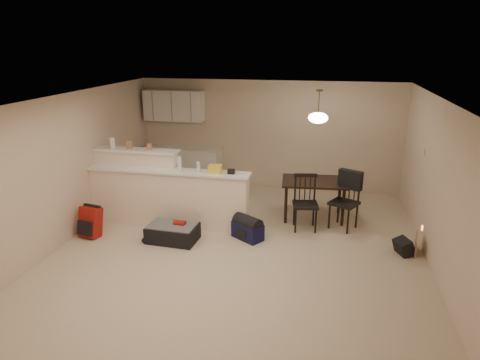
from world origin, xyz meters
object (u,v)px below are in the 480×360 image
(dining_chair_far, at_px, (344,201))
(black_daypack, at_px, (404,247))
(dining_chair_near, at_px, (305,203))
(red_backpack, at_px, (90,222))
(suitcase, at_px, (173,233))
(dining_table, at_px, (314,185))
(pendant_lamp, at_px, (318,117))
(navy_duffel, at_px, (248,231))

(dining_chair_far, distance_m, black_daypack, 1.35)
(dining_chair_near, xyz_separation_m, red_backpack, (-3.71, -1.06, -0.24))
(dining_chair_near, distance_m, suitcase, 2.44)
(dining_table, distance_m, red_backpack, 4.20)
(dining_chair_near, bearing_deg, suitcase, -165.92)
(dining_chair_far, relative_size, black_daypack, 3.60)
(pendant_lamp, height_order, black_daypack, pendant_lamp)
(suitcase, relative_size, black_daypack, 2.87)
(dining_chair_near, height_order, navy_duffel, dining_chair_near)
(red_backpack, bearing_deg, dining_chair_near, 27.72)
(red_backpack, height_order, black_daypack, red_backpack)
(dining_table, bearing_deg, suitcase, -151.71)
(dining_chair_far, relative_size, suitcase, 1.25)
(navy_duffel, bearing_deg, black_daypack, 32.57)
(pendant_lamp, height_order, dining_chair_near, pendant_lamp)
(dining_table, height_order, dining_chair_far, dining_chair_far)
(dining_chair_near, relative_size, black_daypack, 3.48)
(dining_chair_near, distance_m, black_daypack, 1.82)
(dining_table, xyz_separation_m, pendant_lamp, (0.00, -0.00, 1.31))
(pendant_lamp, bearing_deg, navy_duffel, -132.18)
(pendant_lamp, xyz_separation_m, black_daypack, (1.51, -1.26, -1.86))
(dining_table, height_order, black_daypack, dining_table)
(pendant_lamp, relative_size, dining_chair_near, 0.61)
(dining_table, bearing_deg, red_backpack, -161.64)
(navy_duffel, bearing_deg, dining_chair_far, 59.92)
(dining_table, distance_m, suitcase, 2.85)
(dining_chair_far, height_order, navy_duffel, dining_chair_far)
(dining_chair_far, bearing_deg, red_backpack, -135.78)
(red_backpack, xyz_separation_m, navy_duffel, (2.76, 0.45, -0.12))
(dining_chair_near, bearing_deg, navy_duffel, -156.47)
(pendant_lamp, height_order, dining_chair_far, pendant_lamp)
(dining_chair_far, xyz_separation_m, navy_duffel, (-1.65, -0.80, -0.38))
(dining_table, xyz_separation_m, dining_chair_near, (-0.13, -0.59, -0.16))
(suitcase, bearing_deg, navy_duffel, 18.28)
(red_backpack, distance_m, black_daypack, 5.37)
(pendant_lamp, relative_size, black_daypack, 2.11)
(dining_chair_far, distance_m, navy_duffel, 1.87)
(red_backpack, height_order, navy_duffel, red_backpack)
(dining_table, xyz_separation_m, navy_duffel, (-1.08, -1.20, -0.53))
(navy_duffel, distance_m, black_daypack, 2.60)
(dining_chair_far, xyz_separation_m, suitcase, (-2.91, -1.14, -0.39))
(dining_chair_far, bearing_deg, pendant_lamp, 173.17)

